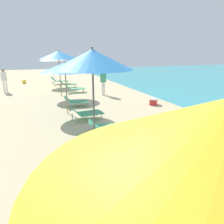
% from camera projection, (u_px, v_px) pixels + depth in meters
% --- Properties ---
extents(umbrella_fourth, '(2.10, 2.10, 2.89)m').
position_uv_depth(umbrella_fourth, '(92.00, 60.00, 5.10)').
color(umbrella_fourth, '#4C4C51').
rests_on(umbrella_fourth, ground).
extents(lounger_fourth_shoreside, '(1.46, 0.92, 0.48)m').
position_uv_depth(lounger_fourth_shoreside, '(107.00, 126.00, 7.14)').
color(lounger_fourth_shoreside, '#4CA572').
rests_on(lounger_fourth_shoreside, ground).
extents(umbrella_fifth, '(2.18, 2.18, 2.38)m').
position_uv_depth(umbrella_fifth, '(65.00, 68.00, 8.86)').
color(umbrella_fifth, olive).
rests_on(umbrella_fifth, ground).
extents(lounger_fifth_shoreside, '(1.30, 0.77, 0.56)m').
position_uv_depth(lounger_fifth_shoreside, '(76.00, 101.00, 10.58)').
color(lounger_fifth_shoreside, '#4CA572').
rests_on(lounger_fifth_shoreside, ground).
extents(lounger_fifth_inland, '(1.40, 0.86, 0.62)m').
position_uv_depth(lounger_fifth_inland, '(86.00, 113.00, 8.45)').
color(lounger_fifth_inland, '#4CA572').
rests_on(lounger_fifth_inland, ground).
extents(umbrella_sixth, '(2.39, 2.39, 2.92)m').
position_uv_depth(umbrella_sixth, '(59.00, 55.00, 12.51)').
color(umbrella_sixth, olive).
rests_on(umbrella_sixth, ground).
extents(lounger_sixth_shoreside, '(1.43, 0.76, 0.56)m').
position_uv_depth(lounger_sixth_shoreside, '(75.00, 88.00, 14.41)').
color(lounger_sixth_shoreside, '#4CA572').
rests_on(lounger_sixth_shoreside, ground).
extents(umbrella_farthest, '(2.07, 2.07, 2.55)m').
position_uv_depth(umbrella_farthest, '(53.00, 58.00, 16.58)').
color(umbrella_farthest, silver).
rests_on(umbrella_farthest, ground).
extents(lounger_farthest_shoreside, '(1.63, 0.90, 0.69)m').
position_uv_depth(lounger_farthest_shoreside, '(59.00, 80.00, 18.20)').
color(lounger_farthest_shoreside, '#4CA572').
rests_on(lounger_farthest_shoreside, ground).
extents(lounger_farthest_inland, '(1.45, 0.81, 0.65)m').
position_uv_depth(lounger_farthest_inland, '(67.00, 84.00, 16.39)').
color(lounger_farthest_inland, '#4CA572').
rests_on(lounger_farthest_inland, ground).
extents(person_walking_mid, '(0.42, 0.38, 1.76)m').
position_uv_depth(person_walking_mid, '(103.00, 79.00, 13.30)').
color(person_walking_mid, silver).
rests_on(person_walking_mid, ground).
extents(person_walking_far, '(0.38, 0.25, 1.65)m').
position_uv_depth(person_walking_far, '(4.00, 78.00, 14.34)').
color(person_walking_far, silver).
rests_on(person_walking_far, ground).
extents(cooler_box, '(0.60, 0.61, 0.34)m').
position_uv_depth(cooler_box, '(154.00, 101.00, 11.03)').
color(cooler_box, red).
rests_on(cooler_box, ground).
extents(beach_ball, '(0.37, 0.37, 0.37)m').
position_uv_depth(beach_ball, '(24.00, 82.00, 18.62)').
color(beach_ball, yellow).
rests_on(beach_ball, ground).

